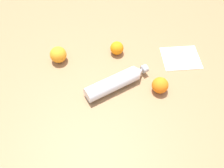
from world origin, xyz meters
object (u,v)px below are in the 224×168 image
object	(u,v)px
orange_1	(160,85)
folded_napkin	(181,58)
water_bottle	(116,82)
orange_0	(58,55)
orange_2	(117,48)

from	to	relation	value
orange_1	folded_napkin	world-z (taller)	orange_1
water_bottle	orange_0	size ratio (longest dim) A/B	3.67
water_bottle	orange_1	xyz separation A→B (m)	(0.19, -0.02, 0.00)
water_bottle	folded_napkin	size ratio (longest dim) A/B	1.61
orange_0	orange_1	bearing A→B (deg)	-20.14
orange_1	orange_2	xyz separation A→B (m)	(-0.19, 0.23, -0.00)
orange_2	folded_napkin	distance (m)	0.32
water_bottle	orange_2	bearing A→B (deg)	57.99
water_bottle	orange_1	size ratio (longest dim) A/B	4.00
orange_2	folded_napkin	size ratio (longest dim) A/B	0.36
water_bottle	folded_napkin	world-z (taller)	water_bottle
water_bottle	orange_1	world-z (taller)	orange_1
orange_2	water_bottle	bearing A→B (deg)	-90.79
orange_0	folded_napkin	bearing A→B (deg)	2.20
water_bottle	orange_2	world-z (taller)	water_bottle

